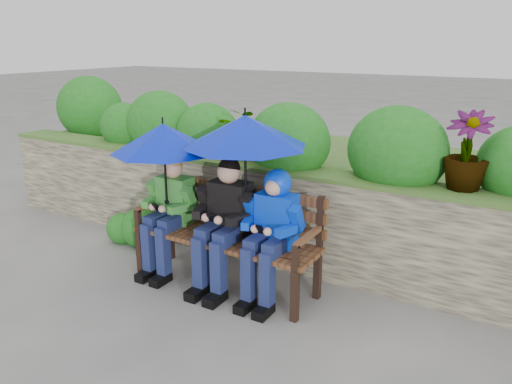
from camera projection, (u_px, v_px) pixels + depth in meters
The scene contains 8 objects.
ground at pixel (251, 293), 4.62m from camera, with size 60.00×60.00×0.00m, color #5D5D5D.
garden_backdrop at pixel (314, 185), 5.82m from camera, with size 8.02×2.83×1.80m.
park_bench at pixel (229, 229), 4.67m from camera, with size 1.82×0.53×0.96m.
boy_left at pixel (169, 209), 4.88m from camera, with size 0.52×0.60×1.17m.
boy_middle at pixel (224, 218), 4.54m from camera, with size 0.57×0.65×1.24m.
boy_right at pixel (272, 225), 4.32m from camera, with size 0.52×0.63×1.19m.
umbrella_left at pixel (163, 138), 4.65m from camera, with size 1.00×1.00×0.85m.
umbrella_right at pixel (245, 131), 4.27m from camera, with size 1.10×1.10×0.96m.
Camera 1 is at (2.16, -3.54, 2.25)m, focal length 35.00 mm.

